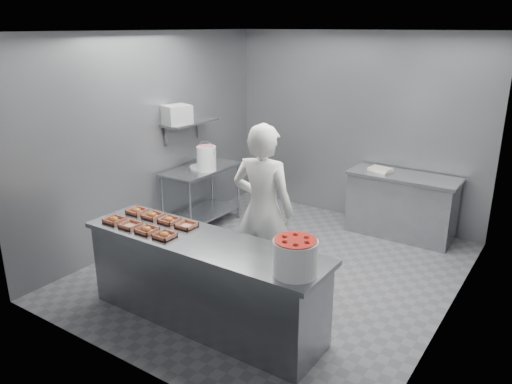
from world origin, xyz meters
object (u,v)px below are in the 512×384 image
Objects in this scene: prep_table at (202,188)px; tray_3 at (164,235)px; tray_1 at (130,225)px; tray_4 at (137,211)px; strawberry_tub at (295,256)px; glaze_bucket at (206,158)px; tray_5 at (153,215)px; tray_6 at (169,220)px; tray_2 at (147,230)px; appliance at (177,115)px; tray_7 at (187,225)px; tray_0 at (114,220)px; worker at (263,211)px; back_counter at (401,205)px; service_counter at (204,281)px.

tray_3 reaches higher than prep_table.
tray_4 is (-0.24, 0.32, 0.00)m from tray_1.
strawberry_tub is 0.89× the size of glaze_bucket.
tray_5 is 1.00× the size of tray_6.
appliance is at bearing 123.89° from tray_2.
tray_7 is 2.11m from glaze_bucket.
glaze_bucket is at bearing 102.13° from tray_0.
tray_2 reaches higher than tray_7.
glaze_bucket is (-0.69, 2.07, 0.16)m from tray_1.
tray_6 is 1.69m from strawberry_tub.
tray_0 and tray_6 have the same top height.
prep_table is 6.40× the size of tray_4.
tray_4 is 1.39m from worker.
glaze_bucket is at bearing 117.81° from tray_6.
tray_5 is (-1.72, -3.09, 0.47)m from back_counter.
glaze_bucket is (-1.51, 1.91, 0.63)m from service_counter.
tray_2 is 0.44× the size of glaze_bucket.
tray_4 is 1.87m from appliance.
appliance is at bearing -122.20° from prep_table.
service_counter and prep_table have the same top height.
tray_5 is (0.24, 0.32, 0.00)m from tray_0.
back_counter is 2.83m from glaze_bucket.
back_counter is 8.01× the size of tray_0.
strawberry_tub reaches higher than tray_4.
tray_2 is 0.32m from tray_6.
service_counter is 1.36× the size of worker.
prep_table is 0.63× the size of worker.
back_counter is 8.01× the size of tray_3.
worker reaches higher than tray_3.
appliance is at bearing 116.40° from tray_4.
glaze_bucket is (-2.41, -1.34, 0.63)m from back_counter.
strawberry_tub is (1.66, 0.05, 0.14)m from tray_2.
tray_4 is 1.00× the size of tray_6.
prep_table is at bearing 130.24° from service_counter.
tray_4 and tray_5 have the same top height.
strawberry_tub is (1.66, -0.26, 0.14)m from tray_6.
back_counter is 2.56m from worker.
appliance is (-0.76, 1.84, 0.77)m from tray_0.
tray_1 is at bearing -89.45° from tray_5.
service_counter is at bearing 73.01° from worker.
tray_0 and tray_4 have the same top height.
tray_7 is at bearing -27.92° from appliance.
glaze_bucket is at bearing 142.06° from strawberry_tub.
back_counter is at bearing 60.84° from tray_5.
service_counter is 13.88× the size of tray_2.
tray_2 is at bearing -164.81° from service_counter.
tray_0 is 2.13m from appliance.
prep_table is 3.45m from strawberry_tub.
strawberry_tub is 3.46m from appliance.
strawberry_tub is at bearing 1.59° from tray_1.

